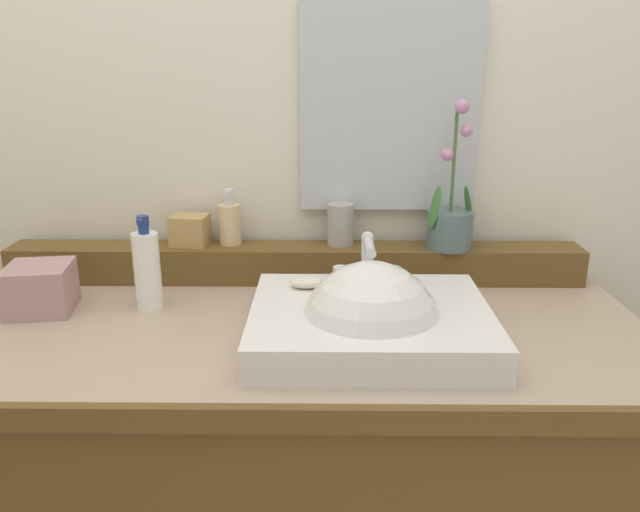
# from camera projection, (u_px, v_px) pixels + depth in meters

# --- Properties ---
(wall_back) EXTENTS (3.44, 0.20, 2.69)m
(wall_back) POSITION_uv_depth(u_px,v_px,m) (296.00, 57.00, 1.55)
(wall_back) COLOR silver
(wall_back) RESTS_ON ground
(vanity_cabinet) EXTENTS (1.47, 0.67, 0.83)m
(vanity_cabinet) POSITION_uv_depth(u_px,v_px,m) (291.00, 490.00, 1.41)
(vanity_cabinet) COLOR brown
(vanity_cabinet) RESTS_ON ground
(back_ledge) EXTENTS (1.39, 0.10, 0.09)m
(back_ledge) POSITION_uv_depth(u_px,v_px,m) (295.00, 263.00, 1.53)
(back_ledge) COLOR brown
(back_ledge) RESTS_ON vanity_cabinet
(sink_basin) EXTENTS (0.46, 0.38, 0.29)m
(sink_basin) POSITION_uv_depth(u_px,v_px,m) (370.00, 327.00, 1.20)
(sink_basin) COLOR white
(sink_basin) RESTS_ON vanity_cabinet
(soap_bar) EXTENTS (0.07, 0.04, 0.02)m
(soap_bar) POSITION_uv_depth(u_px,v_px,m) (306.00, 282.00, 1.29)
(soap_bar) COLOR beige
(soap_bar) RESTS_ON sink_basin
(potted_plant) EXTENTS (0.12, 0.11, 0.35)m
(potted_plant) POSITION_uv_depth(u_px,v_px,m) (450.00, 221.00, 1.48)
(potted_plant) COLOR #4E6667
(potted_plant) RESTS_ON back_ledge
(soap_dispenser) EXTENTS (0.05, 0.06, 0.14)m
(soap_dispenser) POSITION_uv_depth(u_px,v_px,m) (230.00, 222.00, 1.52)
(soap_dispenser) COLOR beige
(soap_dispenser) RESTS_ON back_ledge
(tumbler_cup) EXTENTS (0.06, 0.06, 0.10)m
(tumbler_cup) POSITION_uv_depth(u_px,v_px,m) (340.00, 224.00, 1.52)
(tumbler_cup) COLOR #9E9C97
(tumbler_cup) RESTS_ON back_ledge
(trinket_box) EXTENTS (0.10, 0.08, 0.07)m
(trinket_box) POSITION_uv_depth(u_px,v_px,m) (190.00, 230.00, 1.52)
(trinket_box) COLOR tan
(trinket_box) RESTS_ON back_ledge
(lotion_bottle) EXTENTS (0.06, 0.06, 0.21)m
(lotion_bottle) POSITION_uv_depth(u_px,v_px,m) (147.00, 269.00, 1.34)
(lotion_bottle) COLOR white
(lotion_bottle) RESTS_ON vanity_cabinet
(tissue_box) EXTENTS (0.15, 0.15, 0.10)m
(tissue_box) POSITION_uv_depth(u_px,v_px,m) (40.00, 288.00, 1.34)
(tissue_box) COLOR #A98483
(tissue_box) RESTS_ON vanity_cabinet
(mirror) EXTENTS (0.42, 0.02, 0.48)m
(mirror) POSITION_uv_depth(u_px,v_px,m) (390.00, 109.00, 1.47)
(mirror) COLOR silver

